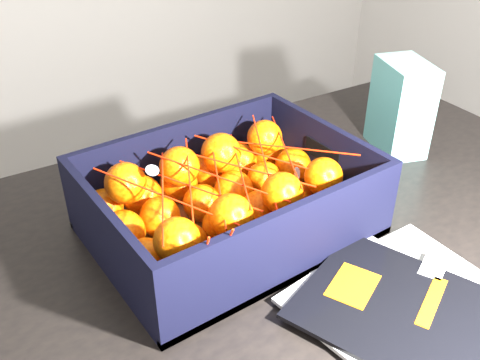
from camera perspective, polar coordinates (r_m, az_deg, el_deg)
table at (r=0.94m, az=5.17°, el=-9.95°), size 1.26×0.89×0.75m
magazine_stack at (r=0.76m, az=18.17°, el=-13.12°), size 0.30×0.33×0.02m
produce_crate at (r=0.85m, az=-1.17°, el=-3.03°), size 0.41×0.31×0.13m
clementine_heap at (r=0.84m, az=-1.48°, el=-2.21°), size 0.39×0.29×0.12m
mesh_net at (r=0.80m, az=-1.34°, el=0.42°), size 0.34×0.27×0.09m
retail_carton at (r=1.10m, az=16.48°, el=7.33°), size 0.12×0.14×0.18m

